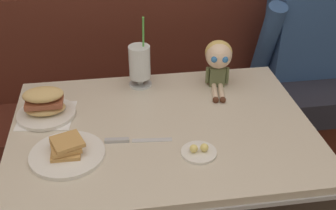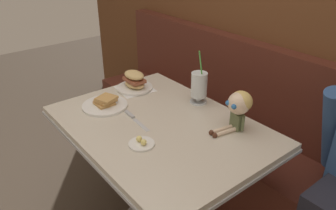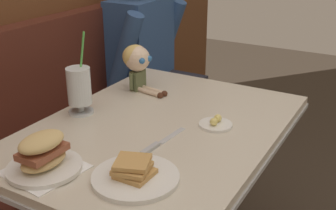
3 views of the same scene
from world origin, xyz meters
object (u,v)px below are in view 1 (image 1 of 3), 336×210
Objects in this scene: sandwich_plate at (45,105)px; seated_doll at (219,58)px; butter_saucer at (199,151)px; diner_patron at (308,46)px; toast_plate at (67,152)px; milkshake_glass at (140,64)px; butter_knife at (127,140)px.

seated_doll reaches higher than sandwich_plate.
butter_saucer is (0.52, -0.31, -0.04)m from sandwich_plate.
diner_patron is (0.56, 0.31, -0.13)m from seated_doll.
seated_doll is at bearing 68.73° from butter_saucer.
milkshake_glass is (0.28, 0.44, 0.08)m from toast_plate.
butter_knife is at bearing -145.77° from diner_patron.
milkshake_glass is 1.41× the size of sandwich_plate.
sandwich_plate is 1.33m from diner_patron.
milkshake_glass reaches higher than toast_plate.
diner_patron is at bearing 34.23° from butter_knife.
diner_patron is at bearing 19.70° from sandwich_plate.
seated_doll reaches higher than butter_knife.
butter_knife is at bearing 13.99° from toast_plate.
sandwich_plate is (-0.38, -0.18, -0.05)m from milkshake_glass.
milkshake_glass is at bearing 171.80° from seated_doll.
seated_doll is (0.70, 0.14, 0.08)m from sandwich_plate.
diner_patron is (1.25, 0.45, -0.04)m from sandwich_plate.
butter_saucer is 0.53× the size of seated_doll.
toast_plate is 2.08× the size of butter_saucer.
sandwich_plate is at bearing 149.45° from butter_saucer.
diner_patron is at bearing 46.14° from butter_saucer.
butter_saucer is 0.26m from butter_knife.
butter_knife is (-0.23, 0.10, -0.00)m from butter_saucer.
milkshake_glass is 0.39× the size of diner_patron.
milkshake_glass is at bearing 106.87° from butter_saucer.
sandwich_plate is at bearing 109.46° from toast_plate.
butter_knife is 0.29× the size of diner_patron.
sandwich_plate is 0.98× the size of seated_doll.
milkshake_glass is 0.52m from butter_saucer.
toast_plate is at bearing -148.77° from diner_patron.
toast_plate is 1.06× the size of butter_knife.
butter_saucer is (0.43, -0.05, -0.01)m from toast_plate.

